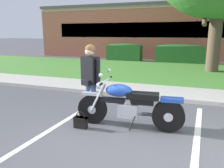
{
  "coord_description": "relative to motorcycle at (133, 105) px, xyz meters",
  "views": [
    {
      "loc": [
        1.35,
        -3.6,
        1.93
      ],
      "look_at": [
        -0.23,
        0.84,
        0.85
      ],
      "focal_mm": 35.56,
      "sensor_mm": 36.0,
      "label": 1
    }
  ],
  "objects": [
    {
      "name": "grass_lawn",
      "position": [
        -0.31,
        7.26,
        -0.45
      ],
      "size": [
        60.0,
        6.94,
        0.06
      ],
      "primitive_type": "cube",
      "color": "#478433",
      "rests_on": "ground"
    },
    {
      "name": "brick_building",
      "position": [
        1.29,
        16.98,
        1.6
      ],
      "size": [
        25.43,
        9.13,
        4.16
      ],
      "color": "#93513D",
      "rests_on": "ground"
    },
    {
      "name": "concrete_walk",
      "position": [
        -0.31,
        3.04,
        -0.44
      ],
      "size": [
        60.0,
        1.5,
        0.08
      ],
      "primitive_type": "cube",
      "color": "#B7B2A8",
      "rests_on": "ground"
    },
    {
      "name": "rider_person",
      "position": [
        -0.98,
        0.04,
        0.51
      ],
      "size": [
        0.54,
        0.38,
        1.7
      ],
      "color": "black",
      "rests_on": "ground"
    },
    {
      "name": "hedge_center_left",
      "position": [
        0.34,
        11.05,
        0.17
      ],
      "size": [
        3.09,
        0.9,
        1.24
      ],
      "color": "#235623",
      "rests_on": "ground"
    },
    {
      "name": "stall_stripe_0",
      "position": [
        -1.54,
        -0.45,
        -0.48
      ],
      "size": [
        0.36,
        4.4,
        0.01
      ],
      "primitive_type": "cube",
      "rotation": [
        0.0,
        0.0,
        -0.06
      ],
      "color": "silver",
      "rests_on": "ground"
    },
    {
      "name": "handbag",
      "position": [
        -1.01,
        -0.4,
        -0.34
      ],
      "size": [
        0.28,
        0.13,
        0.36
      ],
      "color": "black",
      "rests_on": "ground"
    },
    {
      "name": "motorcycle",
      "position": [
        0.0,
        0.0,
        0.0
      ],
      "size": [
        2.24,
        0.82,
        1.18
      ],
      "color": "black",
      "rests_on": "ground"
    },
    {
      "name": "hedge_left",
      "position": [
        -3.45,
        11.05,
        0.17
      ],
      "size": [
        2.44,
        0.9,
        1.24
      ],
      "color": "#235623",
      "rests_on": "ground"
    },
    {
      "name": "stall_stripe_1",
      "position": [
        1.25,
        -0.45,
        -0.48
      ],
      "size": [
        0.36,
        4.4,
        0.01
      ],
      "primitive_type": "cube",
      "rotation": [
        0.0,
        0.0,
        -0.06
      ],
      "color": "silver",
      "rests_on": "ground"
    },
    {
      "name": "curb_strip",
      "position": [
        -0.31,
        2.19,
        -0.42
      ],
      "size": [
        60.0,
        0.2,
        0.12
      ],
      "primitive_type": "cube",
      "color": "#B7B2A8",
      "rests_on": "ground"
    },
    {
      "name": "ground_plane",
      "position": [
        -0.31,
        -0.65,
        -0.48
      ],
      "size": [
        140.0,
        140.0,
        0.0
      ],
      "primitive_type": "plane",
      "color": "#4C4C51"
    }
  ]
}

